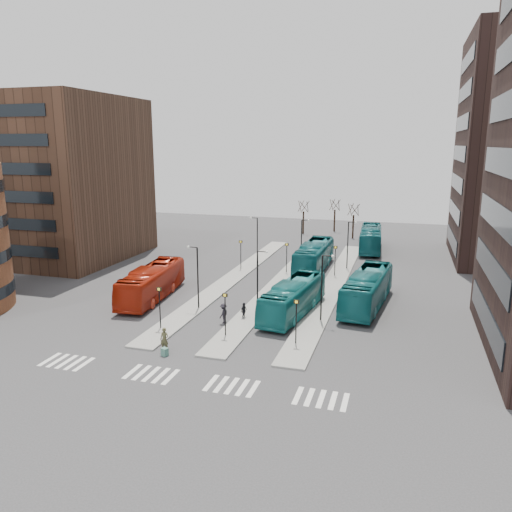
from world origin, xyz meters
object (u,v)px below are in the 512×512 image
(suitcase, at_px, (165,352))
(traveller, at_px, (164,340))
(commuter_b, at_px, (244,311))
(teal_bus_c, at_px, (367,289))
(teal_bus_d, at_px, (371,238))
(teal_bus_b, at_px, (314,256))
(commuter_c, at_px, (224,313))
(teal_bus_a, at_px, (293,298))
(red_bus, at_px, (152,282))
(commuter_a, at_px, (141,303))

(suitcase, height_order, traveller, traveller)
(suitcase, height_order, commuter_b, commuter_b)
(teal_bus_c, bearing_deg, teal_bus_d, 99.81)
(teal_bus_d, bearing_deg, teal_bus_b, -115.74)
(teal_bus_d, distance_m, commuter_c, 37.45)
(teal_bus_a, xyz_separation_m, teal_bus_b, (-1.22, 17.50, 0.15))
(teal_bus_a, xyz_separation_m, commuter_b, (-4.05, -2.61, -0.85))
(red_bus, distance_m, commuter_b, 11.60)
(traveller, xyz_separation_m, commuter_c, (2.22, 7.17, -0.04))
(teal_bus_d, distance_m, traveller, 44.95)
(suitcase, xyz_separation_m, teal_bus_b, (6.08, 29.60, 1.48))
(commuter_b, relative_size, commuter_c, 0.87)
(teal_bus_a, height_order, teal_bus_b, teal_bus_b)
(suitcase, relative_size, teal_bus_a, 0.05)
(suitcase, distance_m, commuter_c, 8.21)
(suitcase, distance_m, teal_bus_a, 14.19)
(red_bus, distance_m, commuter_a, 4.31)
(red_bus, distance_m, teal_bus_b, 21.89)
(suitcase, bearing_deg, teal_bus_a, 78.01)
(teal_bus_b, distance_m, traveller, 29.52)
(teal_bus_c, bearing_deg, suitcase, -123.44)
(teal_bus_d, bearing_deg, commuter_c, -108.96)
(commuter_b, bearing_deg, commuter_c, 151.46)
(teal_bus_d, height_order, commuter_c, teal_bus_d)
(red_bus, relative_size, teal_bus_b, 0.96)
(teal_bus_a, distance_m, commuter_b, 4.90)
(teal_bus_c, relative_size, commuter_a, 7.80)
(teal_bus_b, height_order, teal_bus_c, teal_bus_b)
(teal_bus_b, bearing_deg, suitcase, -100.69)
(red_bus, relative_size, commuter_b, 7.85)
(red_bus, bearing_deg, commuter_c, -31.88)
(teal_bus_b, xyz_separation_m, teal_bus_c, (7.68, -13.08, -0.01))
(red_bus, height_order, teal_bus_a, red_bus)
(suitcase, height_order, commuter_a, commuter_a)
(teal_bus_d, relative_size, commuter_b, 8.15)
(teal_bus_c, bearing_deg, commuter_b, -139.86)
(red_bus, distance_m, traveller, 14.07)
(suitcase, relative_size, teal_bus_b, 0.05)
(commuter_b, bearing_deg, traveller, 172.35)
(commuter_a, bearing_deg, teal_bus_d, -100.34)
(teal_bus_b, height_order, commuter_c, teal_bus_b)
(teal_bus_c, bearing_deg, commuter_a, -152.70)
(teal_bus_b, bearing_deg, commuter_c, -100.25)
(suitcase, distance_m, commuter_a, 11.05)
(traveller, bearing_deg, teal_bus_c, 43.96)
(teal_bus_b, bearing_deg, red_bus, -128.63)
(teal_bus_b, relative_size, commuter_a, 7.82)
(red_bus, relative_size, traveller, 6.54)
(traveller, bearing_deg, commuter_a, 125.73)
(teal_bus_c, xyz_separation_m, teal_bus_d, (-1.66, 27.46, 0.00))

